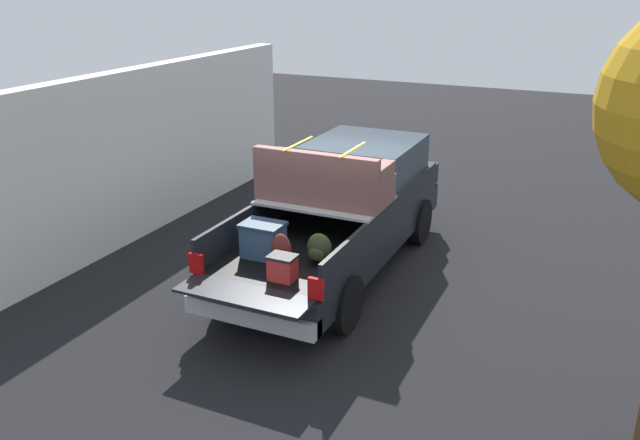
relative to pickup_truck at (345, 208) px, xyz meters
name	(u,v)px	position (x,y,z in m)	size (l,w,h in m)	color
ground_plane	(335,270)	(-0.38, 0.00, -0.99)	(40.00, 40.00, 0.00)	black
pickup_truck	(345,208)	(0.00, 0.00, 0.00)	(6.05, 2.06, 2.23)	black
building_facade	(132,155)	(-0.41, 4.07, 0.55)	(10.17, 0.36, 3.07)	white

